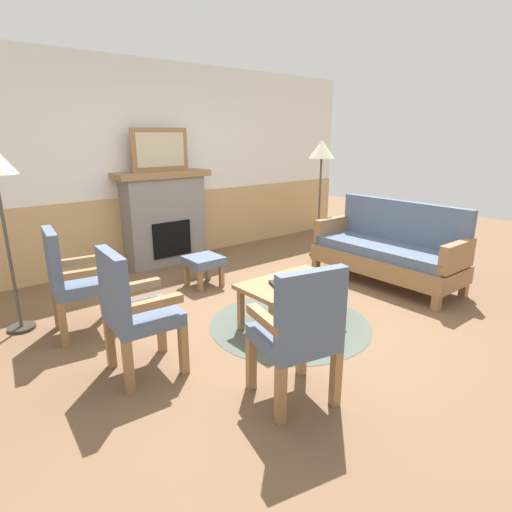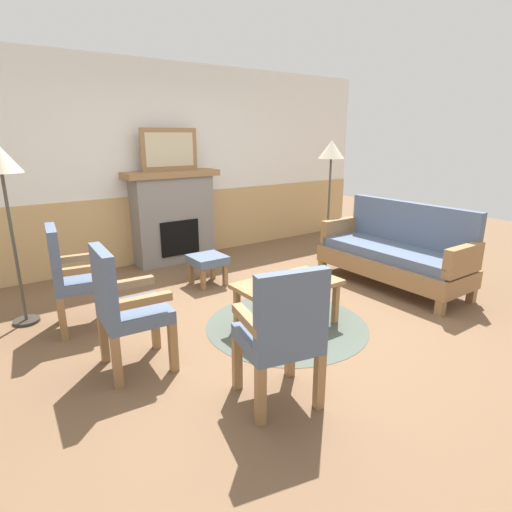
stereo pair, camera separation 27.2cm
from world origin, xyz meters
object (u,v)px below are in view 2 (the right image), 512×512
object	(u,v)px
armchair_near_fireplace	(73,273)
fireplace	(173,216)
footstool	(208,262)
armchair_front_left	(282,331)
coffee_table	(287,287)
armchair_by_window_left	(124,304)
framed_picture	(169,150)
couch	(395,253)
floor_lamp_by_couch	(331,157)
book_on_table	(277,284)
floor_lamp_by_chairs	(1,170)

from	to	relation	value
armchair_near_fireplace	fireplace	bearing A→B (deg)	41.07
fireplace	armchair_near_fireplace	xyz separation A→B (m)	(-1.66, -1.45, -0.11)
footstool	armchair_front_left	size ratio (longest dim) A/B	0.41
coffee_table	armchair_by_window_left	distance (m)	1.49
armchair_by_window_left	armchair_front_left	size ratio (longest dim) A/B	1.00
armchair_front_left	framed_picture	bearing A→B (deg)	76.44
couch	armchair_by_window_left	size ratio (longest dim) A/B	1.84
armchair_near_fireplace	armchair_by_window_left	size ratio (longest dim) A/B	1.00
footstool	armchair_near_fireplace	xyz separation A→B (m)	(-1.58, -0.33, 0.25)
footstool	armchair_near_fireplace	size ratio (longest dim) A/B	0.41
couch	floor_lamp_by_couch	distance (m)	1.72
framed_picture	armchair_front_left	world-z (taller)	framed_picture
armchair_near_fireplace	floor_lamp_by_couch	xyz separation A→B (m)	(3.60, 0.35, 0.91)
couch	armchair_front_left	size ratio (longest dim) A/B	1.84
book_on_table	floor_lamp_by_couch	xyz separation A→B (m)	(2.12, 1.48, 1.00)
couch	book_on_table	size ratio (longest dim) A/B	10.27
couch	floor_lamp_by_chairs	distance (m)	4.16
armchair_near_fireplace	floor_lamp_by_chairs	world-z (taller)	floor_lamp_by_chairs
floor_lamp_by_couch	coffee_table	bearing A→B (deg)	-143.48
armchair_front_left	floor_lamp_by_couch	size ratio (longest dim) A/B	0.58
couch	armchair_by_window_left	xyz separation A→B (m)	(-3.23, -0.00, 0.14)
framed_picture	book_on_table	xyz separation A→B (m)	(-0.19, -2.58, -1.10)
armchair_near_fireplace	floor_lamp_by_couch	world-z (taller)	floor_lamp_by_couch
floor_lamp_by_chairs	floor_lamp_by_couch	bearing A→B (deg)	-0.82
book_on_table	floor_lamp_by_chairs	size ratio (longest dim) A/B	0.10
framed_picture	footstool	distance (m)	1.70
armchair_near_fireplace	floor_lamp_by_chairs	size ratio (longest dim) A/B	0.58
couch	armchair_by_window_left	world-z (taller)	same
fireplace	couch	bearing A→B (deg)	-54.81
couch	armchair_by_window_left	distance (m)	3.24
couch	book_on_table	xyz separation A→B (m)	(-1.90, -0.15, 0.06)
framed_picture	coffee_table	xyz separation A→B (m)	(-0.04, -2.56, -1.17)
book_on_table	floor_lamp_by_couch	world-z (taller)	floor_lamp_by_couch
coffee_table	floor_lamp_by_chairs	bearing A→B (deg)	142.99
couch	armchair_front_left	bearing A→B (deg)	-158.11
footstool	armchair_by_window_left	world-z (taller)	armchair_by_window_left
fireplace	floor_lamp_by_chairs	bearing A→B (deg)	-153.15
fireplace	footstool	bearing A→B (deg)	-94.47
fireplace	coffee_table	bearing A→B (deg)	-90.89
armchair_front_left	couch	bearing A→B (deg)	21.89
framed_picture	couch	xyz separation A→B (m)	(1.72, -2.43, -1.16)
fireplace	couch	size ratio (longest dim) A/B	0.72
coffee_table	floor_lamp_by_couch	distance (m)	2.68
framed_picture	floor_lamp_by_chairs	bearing A→B (deg)	-153.14
floor_lamp_by_couch	floor_lamp_by_chairs	size ratio (longest dim) A/B	1.00
book_on_table	framed_picture	bearing A→B (deg)	85.88
framed_picture	armchair_by_window_left	world-z (taller)	framed_picture
coffee_table	book_on_table	bearing A→B (deg)	-171.99
floor_lamp_by_couch	framed_picture	bearing A→B (deg)	150.43
armchair_by_window_left	coffee_table	bearing A→B (deg)	-4.74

